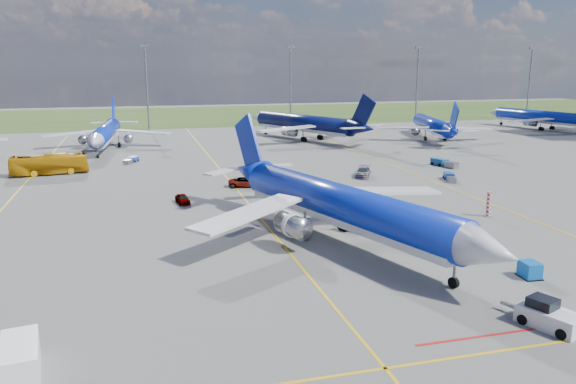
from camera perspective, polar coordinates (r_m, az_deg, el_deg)
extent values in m
plane|color=#525250|center=(52.25, 0.57, -6.71)|extent=(400.00, 400.00, 0.00)
cube|color=#2D4719|center=(198.59, -11.34, 7.59)|extent=(400.00, 80.00, 0.01)
cube|color=gold|center=(80.44, -5.23, 0.26)|extent=(0.25, 160.00, 0.02)
cube|color=gold|center=(35.14, 9.85, -17.24)|extent=(60.00, 0.25, 0.02)
cube|color=gold|center=(90.65, -25.41, 0.49)|extent=(0.25, 120.00, 0.02)
cube|color=gold|center=(99.10, 11.07, 2.47)|extent=(0.25, 120.00, 0.02)
cube|color=#A5140F|center=(40.32, 19.29, -13.65)|extent=(10.00, 0.25, 0.02)
cylinder|color=slate|center=(157.54, -14.14, 10.14)|extent=(0.50, 0.50, 22.00)
cube|color=slate|center=(157.47, -14.37, 14.25)|extent=(2.20, 0.50, 0.80)
cylinder|color=slate|center=(163.36, 0.26, 10.61)|extent=(0.50, 0.50, 22.00)
cube|color=slate|center=(163.30, 0.26, 14.57)|extent=(2.20, 0.50, 0.80)
cylinder|color=slate|center=(178.20, 12.97, 10.48)|extent=(0.50, 0.50, 22.00)
cube|color=slate|center=(178.14, 13.16, 14.11)|extent=(2.20, 0.50, 0.80)
cylinder|color=slate|center=(200.06, 23.30, 10.00)|extent=(0.50, 0.50, 22.00)
cube|color=slate|center=(200.01, 23.60, 13.23)|extent=(2.20, 0.50, 0.80)
cylinder|color=red|center=(69.80, 19.70, -1.15)|extent=(0.50, 0.50, 3.00)
cube|color=silver|center=(42.95, 25.04, -11.58)|extent=(3.52, 4.56, 1.26)
cube|color=black|center=(42.85, 24.46, -10.31)|extent=(2.09, 2.20, 0.87)
cube|color=slate|center=(44.04, 22.10, -10.82)|extent=(1.11, 2.24, 0.19)
cube|color=#0C59AF|center=(51.62, 23.35, -7.26)|extent=(1.49, 1.80, 1.37)
cube|color=white|center=(36.81, -25.54, -15.14)|extent=(2.69, 4.86, 2.03)
imported|color=#C4860B|center=(98.61, -23.11, 2.60)|extent=(12.29, 4.50, 3.35)
imported|color=#999999|center=(73.27, -10.66, -0.69)|extent=(1.95, 3.72, 1.21)
imported|color=#999999|center=(81.96, -4.36, 1.00)|extent=(5.31, 3.23, 1.38)
imported|color=#999999|center=(89.90, 7.63, 2.03)|extent=(4.38, 5.59, 1.51)
cube|color=navy|center=(90.67, 16.02, 1.58)|extent=(2.11, 2.76, 1.03)
cube|color=slate|center=(88.33, 16.29, 1.21)|extent=(1.73, 2.16, 0.85)
cube|color=#1A3FA0|center=(106.57, -15.46, 3.22)|extent=(2.05, 2.58, 0.96)
cube|color=slate|center=(104.55, -15.97, 2.96)|extent=(1.68, 2.03, 0.79)
cube|color=#165189|center=(102.58, 15.12, 2.96)|extent=(2.26, 3.19, 1.22)
cube|color=slate|center=(100.64, 16.29, 2.63)|extent=(1.87, 2.49, 1.00)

